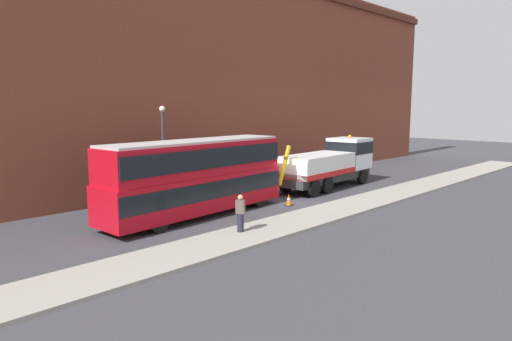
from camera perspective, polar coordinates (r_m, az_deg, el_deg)
name	(u,v)px	position (r m, az deg, el deg)	size (l,w,h in m)	color
ground_plane	(282,200)	(28.04, 3.37, -3.77)	(120.00, 120.00, 0.00)	#38383D
near_kerb	(339,210)	(25.51, 10.49, -4.92)	(60.00, 2.80, 0.15)	gray
building_facade	(210,74)	(32.48, -5.86, 12.14)	(60.00, 1.50, 16.00)	brown
recovery_tow_truck	(330,163)	(32.57, 9.46, 0.94)	(10.22, 3.25, 3.67)	#2D2D2D
double_decker_bus	(196,175)	(23.73, -7.62, -0.53)	(11.16, 3.30, 4.06)	#B70C19
pedestrian_onlooker	(240,214)	(20.28, -2.00, -5.54)	(0.43, 0.48, 1.71)	#232333
traffic_cone_near_bus	(289,200)	(26.36, 4.21, -3.79)	(0.36, 0.36, 0.72)	orange
street_lamp	(163,146)	(27.43, -11.76, 3.14)	(0.36, 0.36, 5.83)	#38383D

